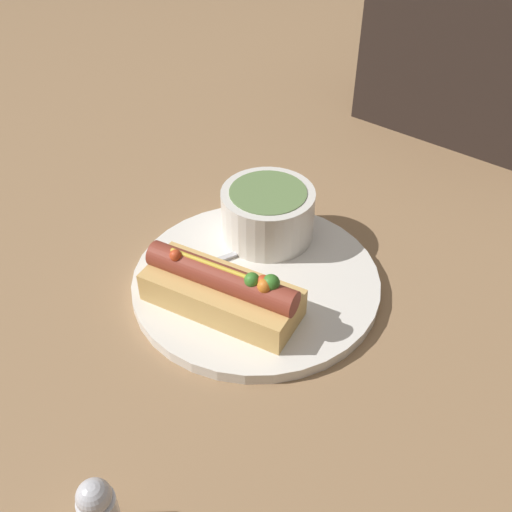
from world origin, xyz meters
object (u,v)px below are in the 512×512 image
soup_bowl (268,211)px  spoon (237,252)px  hot_dog (221,289)px  salt_shaker (99,510)px

soup_bowl → spoon: bearing=-94.2°
hot_dog → soup_bowl: hot_dog is taller
hot_dog → spoon: 0.08m
hot_dog → salt_shaker: 0.24m
hot_dog → soup_bowl: (-0.04, 0.12, 0.01)m
hot_dog → spoon: hot_dog is taller
spoon → soup_bowl: bearing=18.8°
salt_shaker → hot_dog: bearing=108.8°
hot_dog → spoon: size_ratio=1.16×
hot_dog → salt_shaker: size_ratio=2.59×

